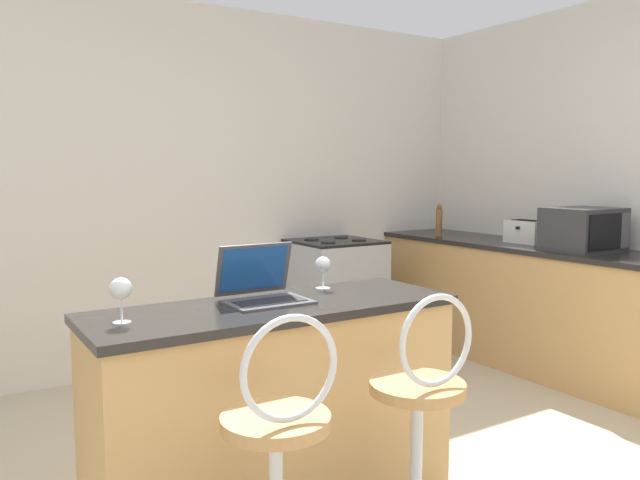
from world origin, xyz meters
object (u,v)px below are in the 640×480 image
Objects in this scene: wine_glass_tall at (121,290)px; bar_stool_far at (420,438)px; pepper_mill at (439,221)px; wine_glass_short at (323,266)px; microwave at (584,230)px; toaster at (526,232)px; stove_range at (335,297)px; bar_stool_near at (279,480)px; laptop at (262,287)px.

bar_stool_far is at bearing -31.92° from wine_glass_tall.
pepper_mill is at bearing 28.54° from wine_glass_tall.
wine_glass_short reaches higher than bar_stool_far.
microwave reaches higher than wine_glass_tall.
toaster is 2.36m from wine_glass_short.
toaster is 1.51m from stove_range.
toaster is (2.30, 1.46, 0.50)m from bar_stool_far.
bar_stool_near is 3.48m from pepper_mill.
pepper_mill is (0.88, -0.20, 0.57)m from stove_range.
bar_stool_near is 0.83m from wine_glass_tall.
toaster reaches higher than bar_stool_near.
bar_stool_near is 2.96m from stove_range.
toaster reaches higher than stove_range.
laptop is at bearing 67.09° from bar_stool_near.
pepper_mill is at bearing 35.31° from wine_glass_short.
laptop is at bearing 7.88° from wine_glass_tall.
microwave is 2.19m from wine_glass_short.
laptop is at bearing -173.11° from microwave.
bar_stool_near is at bearing -161.49° from microwave.
wine_glass_short is at bearing 49.37° from bar_stool_near.
pepper_mill reaches higher than wine_glass_short.
wine_glass_short is 0.91× the size of wine_glass_tall.
stove_range is at bearing 54.86° from wine_glass_short.
laptop is 0.59m from wine_glass_tall.
bar_stool_far is (0.57, 0.00, 0.00)m from bar_stool_near.
toaster reaches higher than wine_glass_tall.
microwave reaches higher than laptop.
laptop is 1.13× the size of toaster.
toaster is at bearing 32.40° from bar_stool_far.
wine_glass_tall reaches higher than bar_stool_near.
microwave is at bearing -54.72° from stove_range.
stove_range is at bearing 62.91° from bar_stool_far.
bar_stool_far reaches higher than stove_range.
toaster reaches higher than wine_glass_short.
bar_stool_far is 0.84m from laptop.
wine_glass_tall is (-0.93, -0.17, 0.01)m from wine_glass_short.
stove_range is at bearing 40.99° from wine_glass_tall.
pepper_mill is (-0.20, 0.71, 0.04)m from toaster.
stove_range is (-1.08, 0.91, -0.53)m from toaster.
laptop is 0.37× the size of stove_range.
pepper_mill reaches higher than laptop.
wine_glass_short is (-1.16, -1.65, 0.55)m from stove_range.
bar_stool_near is 3.83× the size of pepper_mill.
microwave is 0.53× the size of stove_range.
toaster is at bearing -74.29° from pepper_mill.
laptop is 2.36m from stove_range.
stove_range is (1.78, 2.37, -0.03)m from bar_stool_near.
toaster is at bearing 26.98° from bar_stool_near.
bar_stool_near is 0.83m from laptop.
wine_glass_tall is at bearing -139.01° from stove_range.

